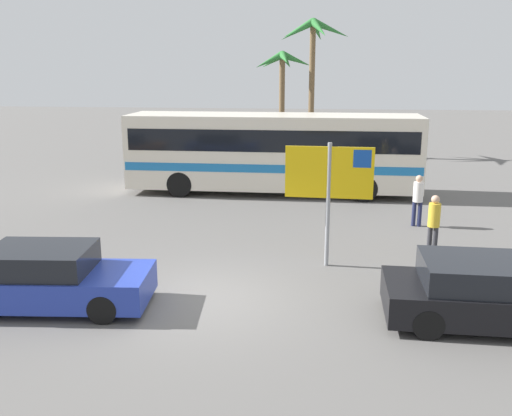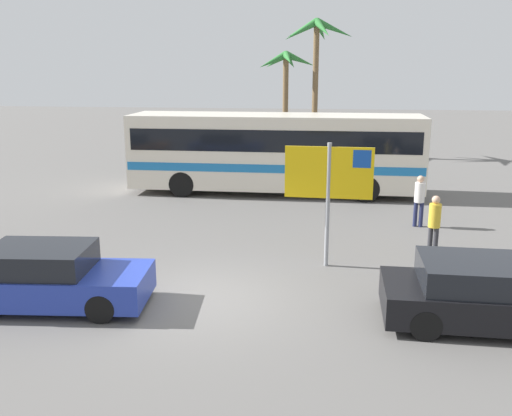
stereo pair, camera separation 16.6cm
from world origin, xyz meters
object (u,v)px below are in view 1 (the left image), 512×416
object	(u,v)px
ferry_sign	(331,177)
car_blue	(50,279)
pedestrian_near_sign	(434,220)
pedestrian_crossing_lot	(418,196)
bus_front_coach	(273,149)
car_black	(482,293)

from	to	relation	value
ferry_sign	car_blue	bearing A→B (deg)	-148.63
pedestrian_near_sign	pedestrian_crossing_lot	bearing A→B (deg)	46.93
bus_front_coach	pedestrian_near_sign	distance (m)	9.04
car_black	car_blue	distance (m)	8.92
ferry_sign	pedestrian_near_sign	world-z (taller)	ferry_sign
car_blue	ferry_sign	bearing A→B (deg)	24.36
car_black	pedestrian_near_sign	xyz separation A→B (m)	(-0.18, 4.23, 0.36)
car_blue	pedestrian_near_sign	bearing A→B (deg)	22.21
bus_front_coach	pedestrian_near_sign	world-z (taller)	bus_front_coach
pedestrian_near_sign	pedestrian_crossing_lot	xyz separation A→B (m)	(0.05, 2.97, -0.01)
bus_front_coach	ferry_sign	distance (m)	8.93
car_black	pedestrian_near_sign	world-z (taller)	pedestrian_near_sign
ferry_sign	bus_front_coach	bearing A→B (deg)	106.42
car_black	bus_front_coach	bearing A→B (deg)	114.87
ferry_sign	car_black	size ratio (longest dim) A/B	0.81
bus_front_coach	pedestrian_near_sign	size ratio (longest dim) A/B	6.91
car_black	car_blue	size ratio (longest dim) A/B	0.94
ferry_sign	pedestrian_near_sign	size ratio (longest dim) A/B	1.90
ferry_sign	pedestrian_crossing_lot	bearing A→B (deg)	57.36
bus_front_coach	ferry_sign	world-z (taller)	ferry_sign
car_black	pedestrian_near_sign	bearing A→B (deg)	93.52
bus_front_coach	car_blue	size ratio (longest dim) A/B	2.76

